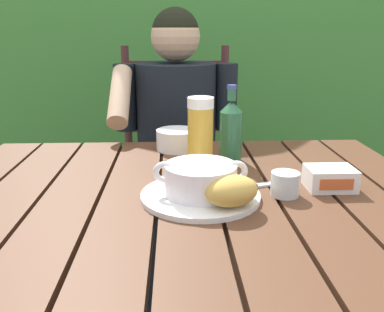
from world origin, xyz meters
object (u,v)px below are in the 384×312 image
at_px(chair_near_diner, 177,169).
at_px(table_knife, 255,186).
at_px(person_eating, 176,137).
at_px(serving_plate, 200,195).
at_px(water_glass_small, 285,184).
at_px(diner_bowl, 177,140).
at_px(bread_roll, 231,191).
at_px(beer_bottle, 231,129).
at_px(butter_tub, 330,178).
at_px(soup_bowl, 200,178).
at_px(beer_glass, 200,133).

xyz_separation_m(chair_near_diner, table_knife, (0.18, -0.88, 0.25)).
xyz_separation_m(chair_near_diner, person_eating, (-0.00, -0.20, 0.20)).
height_order(serving_plate, water_glass_small, water_glass_small).
xyz_separation_m(person_eating, diner_bowl, (0.00, -0.33, 0.07)).
xyz_separation_m(bread_roll, beer_bottle, (0.05, 0.36, 0.05)).
distance_m(serving_plate, bread_roll, 0.10).
distance_m(person_eating, butter_tub, 0.79).
xyz_separation_m(bread_roll, water_glass_small, (0.14, 0.08, -0.02)).
bearing_deg(serving_plate, diner_bowl, 96.79).
height_order(bread_roll, diner_bowl, bread_roll).
distance_m(butter_tub, diner_bowl, 0.51).
bearing_deg(diner_bowl, water_glass_small, -58.55).
bearing_deg(chair_near_diner, person_eating, -90.83).
relative_size(chair_near_diner, butter_tub, 9.29).
bearing_deg(person_eating, water_glass_small, -71.38).
distance_m(serving_plate, soup_bowl, 0.04).
bearing_deg(water_glass_small, soup_bowl, -177.66).
bearing_deg(butter_tub, beer_glass, 150.46).
distance_m(beer_glass, diner_bowl, 0.21).
bearing_deg(water_glass_small, person_eating, 108.62).
height_order(water_glass_small, diner_bowl, diner_bowl).
bearing_deg(beer_glass, water_glass_small, -48.85).
bearing_deg(beer_glass, chair_near_diner, 94.85).
xyz_separation_m(person_eating, butter_tub, (0.37, -0.70, 0.07)).
height_order(serving_plate, beer_glass, beer_glass).
distance_m(bread_roll, water_glass_small, 0.16).
xyz_separation_m(serving_plate, beer_bottle, (0.11, 0.29, 0.09)).
relative_size(soup_bowl, bread_roll, 1.50).
distance_m(table_knife, diner_bowl, 0.39).
height_order(beer_bottle, butter_tub, beer_bottle).
bearing_deg(serving_plate, chair_near_diner, 92.94).
xyz_separation_m(beer_bottle, table_knife, (0.03, -0.23, -0.09)).
height_order(serving_plate, diner_bowl, diner_bowl).
height_order(person_eating, table_knife, person_eating).
relative_size(chair_near_diner, person_eating, 0.87).
distance_m(serving_plate, beer_bottle, 0.32).
relative_size(person_eating, serving_plate, 4.42).
xyz_separation_m(beer_bottle, diner_bowl, (-0.15, 0.12, -0.06)).
bearing_deg(soup_bowl, bread_roll, -49.40).
xyz_separation_m(soup_bowl, beer_bottle, (0.11, 0.29, 0.04)).
relative_size(serving_plate, beer_bottle, 1.24).
xyz_separation_m(bread_roll, table_knife, (0.08, 0.13, -0.04)).
relative_size(table_knife, diner_bowl, 1.18).
bearing_deg(beer_bottle, water_glass_small, -72.15).
relative_size(bread_roll, beer_glass, 0.72).
xyz_separation_m(chair_near_diner, bread_roll, (0.11, -1.02, 0.29)).
xyz_separation_m(soup_bowl, water_glass_small, (0.20, 0.01, -0.02)).
bearing_deg(diner_bowl, butter_tub, -44.84).
height_order(beer_bottle, table_knife, beer_bottle).
bearing_deg(soup_bowl, beer_bottle, 69.87).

